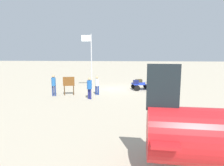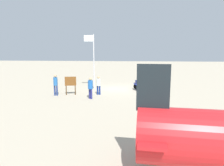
{
  "view_description": "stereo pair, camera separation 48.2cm",
  "coord_description": "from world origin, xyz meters",
  "px_view_note": "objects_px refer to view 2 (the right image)",
  "views": [
    {
      "loc": [
        -1.17,
        19.07,
        3.55
      ],
      "look_at": [
        -0.17,
        6.0,
        1.52
      ],
      "focal_mm": 31.95,
      "sensor_mm": 36.0,
      "label": 1
    },
    {
      "loc": [
        -1.65,
        19.03,
        3.55
      ],
      "look_at": [
        -0.17,
        6.0,
        1.52
      ],
      "focal_mm": 31.95,
      "sensor_mm": 36.0,
      "label": 2
    }
  ],
  "objects_px": {
    "suitcase_tan": "(150,83)",
    "worker_supervisor": "(56,83)",
    "worker_trailing": "(90,86)",
    "worker_lead": "(99,84)",
    "suitcase_dark": "(141,81)",
    "signboard": "(71,83)",
    "luggage_cart": "(144,85)",
    "suitcase_navy": "(138,82)",
    "flagpole": "(93,57)"
  },
  "relations": [
    {
      "from": "worker_lead",
      "to": "luggage_cart",
      "type": "bearing_deg",
      "value": -146.34
    },
    {
      "from": "worker_lead",
      "to": "suitcase_navy",
      "type": "bearing_deg",
      "value": -147.75
    },
    {
      "from": "worker_supervisor",
      "to": "signboard",
      "type": "relative_size",
      "value": 1.13
    },
    {
      "from": "luggage_cart",
      "to": "flagpole",
      "type": "distance_m",
      "value": 5.62
    },
    {
      "from": "worker_lead",
      "to": "worker_supervisor",
      "type": "height_order",
      "value": "worker_supervisor"
    },
    {
      "from": "worker_lead",
      "to": "signboard",
      "type": "bearing_deg",
      "value": 9.15
    },
    {
      "from": "suitcase_navy",
      "to": "signboard",
      "type": "xyz_separation_m",
      "value": [
        5.62,
        2.46,
        0.21
      ]
    },
    {
      "from": "worker_lead",
      "to": "worker_trailing",
      "type": "relative_size",
      "value": 0.96
    },
    {
      "from": "suitcase_tan",
      "to": "worker_supervisor",
      "type": "relative_size",
      "value": 0.29
    },
    {
      "from": "worker_trailing",
      "to": "suitcase_navy",
      "type": "bearing_deg",
      "value": -134.92
    },
    {
      "from": "suitcase_tan",
      "to": "luggage_cart",
      "type": "bearing_deg",
      "value": -38.83
    },
    {
      "from": "luggage_cart",
      "to": "suitcase_dark",
      "type": "xyz_separation_m",
      "value": [
        0.22,
        -0.54,
        0.32
      ]
    },
    {
      "from": "suitcase_navy",
      "to": "worker_lead",
      "type": "distance_m",
      "value": 3.93
    },
    {
      "from": "luggage_cart",
      "to": "worker_trailing",
      "type": "bearing_deg",
      "value": 44.59
    },
    {
      "from": "luggage_cart",
      "to": "flagpole",
      "type": "height_order",
      "value": "flagpole"
    },
    {
      "from": "suitcase_navy",
      "to": "worker_supervisor",
      "type": "xyz_separation_m",
      "value": [
        6.76,
        2.85,
        0.21
      ]
    },
    {
      "from": "worker_lead",
      "to": "worker_trailing",
      "type": "height_order",
      "value": "worker_trailing"
    },
    {
      "from": "luggage_cart",
      "to": "worker_trailing",
      "type": "relative_size",
      "value": 1.21
    },
    {
      "from": "luggage_cart",
      "to": "suitcase_tan",
      "type": "distance_m",
      "value": 0.77
    },
    {
      "from": "suitcase_navy",
      "to": "flagpole",
      "type": "bearing_deg",
      "value": -8.91
    },
    {
      "from": "worker_supervisor",
      "to": "suitcase_dark",
      "type": "bearing_deg",
      "value": -151.29
    },
    {
      "from": "suitcase_dark",
      "to": "worker_lead",
      "type": "bearing_deg",
      "value": 40.54
    },
    {
      "from": "suitcase_navy",
      "to": "signboard",
      "type": "height_order",
      "value": "signboard"
    },
    {
      "from": "worker_supervisor",
      "to": "luggage_cart",
      "type": "bearing_deg",
      "value": -155.46
    },
    {
      "from": "worker_trailing",
      "to": "luggage_cart",
      "type": "bearing_deg",
      "value": -135.41
    },
    {
      "from": "worker_trailing",
      "to": "worker_lead",
      "type": "bearing_deg",
      "value": -102.25
    },
    {
      "from": "suitcase_navy",
      "to": "worker_trailing",
      "type": "relative_size",
      "value": 0.32
    },
    {
      "from": "worker_trailing",
      "to": "flagpole",
      "type": "xyz_separation_m",
      "value": [
        0.71,
        -4.36,
        2.15
      ]
    },
    {
      "from": "flagpole",
      "to": "signboard",
      "type": "relative_size",
      "value": 3.41
    },
    {
      "from": "luggage_cart",
      "to": "worker_trailing",
      "type": "xyz_separation_m",
      "value": [
        4.22,
        4.16,
        0.53
      ]
    },
    {
      "from": "worker_trailing",
      "to": "flagpole",
      "type": "height_order",
      "value": "flagpole"
    },
    {
      "from": "suitcase_dark",
      "to": "signboard",
      "type": "distance_m",
      "value": 6.91
    },
    {
      "from": "suitcase_tan",
      "to": "worker_trailing",
      "type": "distance_m",
      "value": 6.05
    },
    {
      "from": "suitcase_dark",
      "to": "luggage_cart",
      "type": "bearing_deg",
      "value": 112.24
    },
    {
      "from": "suitcase_tan",
      "to": "worker_supervisor",
      "type": "height_order",
      "value": "worker_supervisor"
    },
    {
      "from": "luggage_cart",
      "to": "suitcase_navy",
      "type": "distance_m",
      "value": 0.82
    },
    {
      "from": "worker_supervisor",
      "to": "flagpole",
      "type": "bearing_deg",
      "value": -123.95
    },
    {
      "from": "suitcase_tan",
      "to": "worker_trailing",
      "type": "xyz_separation_m",
      "value": [
        4.77,
        3.72,
        0.23
      ]
    },
    {
      "from": "suitcase_navy",
      "to": "worker_supervisor",
      "type": "distance_m",
      "value": 7.34
    },
    {
      "from": "suitcase_tan",
      "to": "signboard",
      "type": "xyz_separation_m",
      "value": [
        6.73,
        2.51,
        0.26
      ]
    },
    {
      "from": "luggage_cart",
      "to": "worker_lead",
      "type": "height_order",
      "value": "worker_lead"
    },
    {
      "from": "luggage_cart",
      "to": "signboard",
      "type": "distance_m",
      "value": 6.87
    },
    {
      "from": "suitcase_dark",
      "to": "suitcase_navy",
      "type": "height_order",
      "value": "suitcase_navy"
    },
    {
      "from": "worker_supervisor",
      "to": "worker_trailing",
      "type": "bearing_deg",
      "value": 165.19
    },
    {
      "from": "signboard",
      "to": "worker_lead",
      "type": "bearing_deg",
      "value": -170.85
    },
    {
      "from": "suitcase_dark",
      "to": "worker_trailing",
      "type": "height_order",
      "value": "worker_trailing"
    },
    {
      "from": "suitcase_dark",
      "to": "worker_trailing",
      "type": "xyz_separation_m",
      "value": [
        4.0,
        4.7,
        0.2
      ]
    },
    {
      "from": "signboard",
      "to": "suitcase_navy",
      "type": "bearing_deg",
      "value": -156.31
    },
    {
      "from": "worker_trailing",
      "to": "worker_supervisor",
      "type": "relative_size",
      "value": 0.95
    },
    {
      "from": "flagpole",
      "to": "signboard",
      "type": "xyz_separation_m",
      "value": [
        1.24,
        3.15,
        -2.11
      ]
    }
  ]
}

